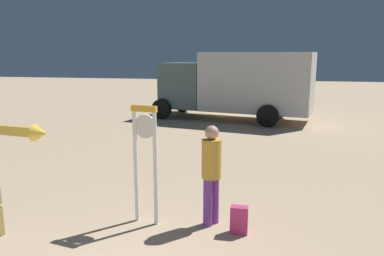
% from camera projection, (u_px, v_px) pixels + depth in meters
% --- Properties ---
extents(standing_clock, '(0.47, 0.17, 2.05)m').
position_uv_depth(standing_clock, '(145.00, 152.00, 6.19)').
color(standing_clock, white).
rests_on(standing_clock, ground_plane).
extents(arrow_sign, '(1.15, 0.32, 2.10)m').
position_uv_depth(arrow_sign, '(12.00, 154.00, 5.55)').
color(arrow_sign, olive).
rests_on(arrow_sign, ground_plane).
extents(person_near_clock, '(0.33, 0.33, 1.73)m').
position_uv_depth(person_near_clock, '(211.00, 170.00, 6.18)').
color(person_near_clock, '#733693').
rests_on(person_near_clock, ground_plane).
extents(backpack, '(0.28, 0.20, 0.46)m').
position_uv_depth(backpack, '(239.00, 220.00, 6.00)').
color(backpack, '#BE326A').
rests_on(backpack, ground_plane).
extents(box_truck_near, '(7.18, 3.72, 2.97)m').
position_uv_depth(box_truck_near, '(238.00, 83.00, 16.28)').
color(box_truck_near, silver).
rests_on(box_truck_near, ground_plane).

